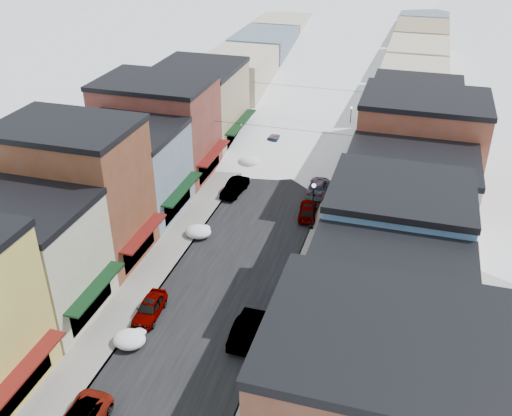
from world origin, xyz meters
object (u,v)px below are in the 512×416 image
Objects in this scene: car_silver_sedan at (150,308)px; car_dark_hatch at (235,187)px; car_green_sedan at (247,329)px; fire_hydrant at (259,364)px; streetlamp_near at (313,201)px; trash_can at (264,344)px.

car_silver_sedan is 21.06m from car_dark_hatch.
car_dark_hatch is 22.72m from car_green_sedan.
car_dark_hatch is at bearing 111.89° from fire_hydrant.
car_green_sedan reaches higher than fire_hydrant.
fire_hydrant is 19.28m from streetlamp_near.
trash_can is at bearing 96.31° from fire_hydrant.
trash_can is (-0.20, 1.84, 0.10)m from fire_hydrant.
car_dark_hatch is at bearing -69.77° from car_green_sedan.
car_silver_sedan is at bearing -83.86° from car_dark_hatch.
car_green_sedan is (7.92, -21.29, 0.04)m from car_dark_hatch.
car_green_sedan reaches higher than car_silver_sedan.
fire_hydrant is at bearing -89.39° from streetlamp_near.
fire_hydrant is at bearing -21.66° from car_silver_sedan.
car_green_sedan is at bearing 147.31° from trash_can.
car_silver_sedan reaches higher than fire_hydrant.
trash_can is at bearing -60.79° from car_dark_hatch.
fire_hydrant is (1.79, -2.86, -0.29)m from car_green_sedan.
car_green_sedan is at bearing -95.57° from streetlamp_near.
car_silver_sedan is 18.77m from streetlamp_near.
trash_can is 0.18× the size of streetlamp_near.
car_green_sedan is 6.29× the size of fire_hydrant.
car_dark_hatch is at bearing 86.00° from car_silver_sedan.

